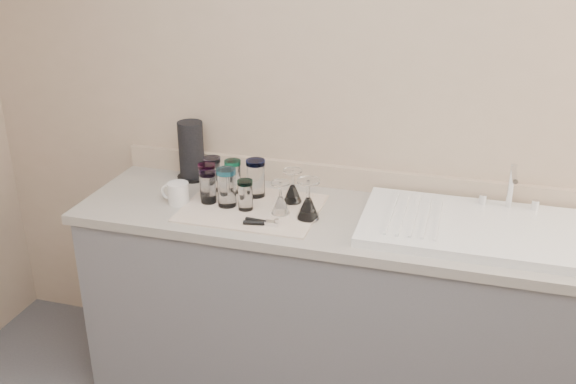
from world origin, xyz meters
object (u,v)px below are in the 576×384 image
(goblet_front_right, at_px, (308,205))
(white_mug, at_px, (178,193))
(tumbler_blue, at_px, (227,187))
(paper_towel_roll, at_px, (191,151))
(tumbler_teal, at_px, (213,173))
(can_opener, at_px, (261,222))
(tumbler_purple, at_px, (256,178))
(tumbler_magenta, at_px, (208,187))
(tumbler_lavender, at_px, (245,195))
(goblet_front_left, at_px, (281,203))
(tumbler_cyan, at_px, (233,176))
(sink_unit, at_px, (471,227))
(tumbler_extra, at_px, (207,180))
(goblet_back_left, at_px, (293,191))

(goblet_front_right, bearing_deg, white_mug, 179.79)
(tumbler_blue, xyz_separation_m, paper_towel_roll, (-0.27, 0.26, 0.04))
(tumbler_teal, distance_m, can_opener, 0.42)
(tumbler_purple, relative_size, tumbler_magenta, 1.18)
(white_mug, bearing_deg, tumbler_lavender, 1.28)
(goblet_front_right, bearing_deg, goblet_front_left, 174.59)
(white_mug, bearing_deg, tumbler_cyan, 41.58)
(tumbler_teal, distance_m, tumbler_purple, 0.20)
(sink_unit, distance_m, tumbler_lavender, 0.89)
(paper_towel_roll, bearing_deg, tumbler_blue, -43.67)
(tumbler_cyan, bearing_deg, goblet_front_right, -23.80)
(tumbler_extra, height_order, goblet_front_left, tumbler_extra)
(tumbler_extra, relative_size, paper_towel_roll, 0.54)
(tumbler_lavender, height_order, goblet_front_left, goblet_front_left)
(tumbler_lavender, bearing_deg, tumbler_purple, 91.40)
(tumbler_lavender, distance_m, goblet_back_left, 0.21)
(tumbler_cyan, height_order, tumbler_lavender, tumbler_cyan)
(goblet_front_right, height_order, paper_towel_roll, paper_towel_roll)
(tumbler_lavender, height_order, goblet_front_right, goblet_front_right)
(goblet_back_left, xyz_separation_m, can_opener, (-0.06, -0.24, -0.04))
(sink_unit, relative_size, paper_towel_roll, 3.07)
(tumbler_blue, bearing_deg, goblet_front_left, -3.00)
(sink_unit, distance_m, tumbler_cyan, 1.00)
(tumbler_teal, bearing_deg, goblet_front_left, -23.14)
(can_opener, bearing_deg, tumbler_cyan, 128.60)
(goblet_back_left, relative_size, white_mug, 1.13)
(tumbler_teal, xyz_separation_m, tumbler_magenta, (0.03, -0.13, -0.01))
(sink_unit, xyz_separation_m, tumbler_magenta, (-1.06, -0.04, 0.06))
(tumbler_magenta, distance_m, goblet_front_right, 0.44)
(tumbler_teal, distance_m, goblet_back_left, 0.37)
(goblet_back_left, bearing_deg, goblet_front_right, -52.87)
(sink_unit, height_order, tumbler_teal, sink_unit)
(tumbler_lavender, height_order, white_mug, tumbler_lavender)
(tumbler_purple, bearing_deg, tumbler_cyan, 172.25)
(tumbler_cyan, distance_m, tumbler_magenta, 0.15)
(goblet_back_left, bearing_deg, tumbler_cyan, 173.31)
(tumbler_purple, xyz_separation_m, tumbler_lavender, (0.00, -0.14, -0.02))
(goblet_front_right, xyz_separation_m, can_opener, (-0.16, -0.11, -0.05))
(sink_unit, distance_m, tumbler_extra, 1.09)
(tumbler_lavender, bearing_deg, tumbler_blue, 170.35)
(tumbler_extra, bearing_deg, paper_towel_roll, 129.44)
(sink_unit, xyz_separation_m, tumbler_blue, (-0.97, -0.05, 0.07))
(white_mug, bearing_deg, tumbler_blue, 5.72)
(tumbler_blue, height_order, goblet_front_right, goblet_front_right)
(tumbler_cyan, relative_size, tumbler_blue, 0.89)
(goblet_front_right, bearing_deg, tumbler_blue, 176.20)
(tumbler_magenta, relative_size, can_opener, 1.00)
(tumbler_magenta, xyz_separation_m, goblet_front_left, (0.32, -0.02, -0.02))
(tumbler_purple, bearing_deg, goblet_back_left, -5.99)
(tumbler_lavender, distance_m, tumbler_extra, 0.22)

